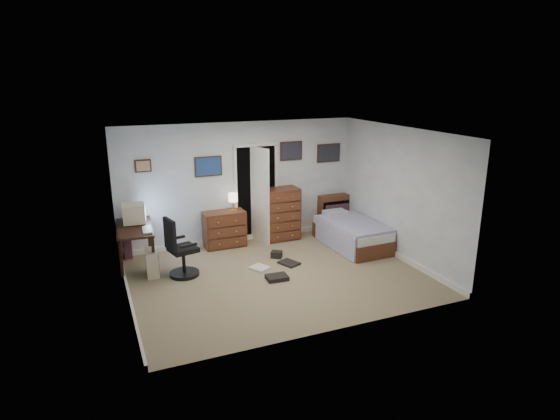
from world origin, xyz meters
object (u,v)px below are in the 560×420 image
object	(u,v)px
office_chair	(180,254)
low_dresser	(224,229)
tall_dresser	(281,214)
bed	(351,233)
computer_desk	(130,236)

from	to	relation	value
office_chair	low_dresser	bearing A→B (deg)	32.03
office_chair	tall_dresser	bearing A→B (deg)	11.95
tall_dresser	bed	bearing A→B (deg)	-41.12
office_chair	tall_dresser	xyz separation A→B (m)	(2.36, 1.12, 0.14)
computer_desk	low_dresser	bearing A→B (deg)	14.54
low_dresser	bed	world-z (taller)	low_dresser
low_dresser	tall_dresser	size ratio (longest dim) A/B	0.75
office_chair	bed	bearing A→B (deg)	-10.69
computer_desk	low_dresser	xyz separation A→B (m)	(1.87, 0.35, -0.22)
low_dresser	office_chair	bearing A→B (deg)	-135.32
bed	low_dresser	bearing A→B (deg)	156.00
tall_dresser	bed	size ratio (longest dim) A/B	0.62
low_dresser	bed	xyz separation A→B (m)	(2.41, -0.98, -0.10)
computer_desk	office_chair	world-z (taller)	office_chair
office_chair	low_dresser	distance (m)	1.61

